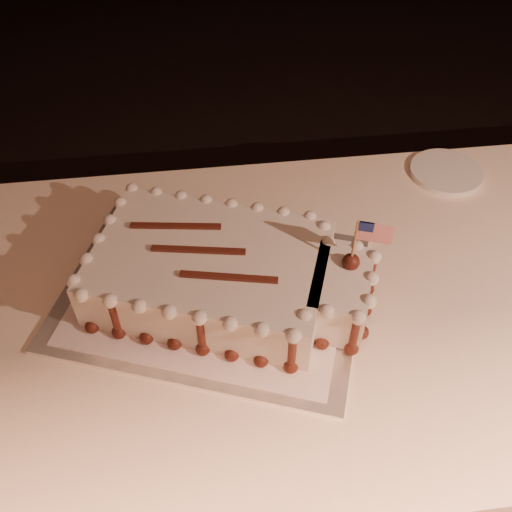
{
  "coord_description": "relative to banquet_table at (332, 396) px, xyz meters",
  "views": [
    {
      "loc": [
        -0.26,
        -0.04,
        1.55
      ],
      "look_at": [
        -0.17,
        0.63,
        0.84
      ],
      "focal_mm": 40.0,
      "sensor_mm": 36.0,
      "label": 1
    }
  ],
  "objects": [
    {
      "name": "banquet_table",
      "position": [
        0.0,
        0.0,
        0.0
      ],
      "size": [
        2.4,
        0.8,
        0.75
      ],
      "primitive_type": "cube",
      "color": "#FFE3C5",
      "rests_on": "ground"
    },
    {
      "name": "cake_board",
      "position": [
        -0.25,
        0.03,
        0.38
      ],
      "size": [
        0.63,
        0.56,
        0.01
      ],
      "primitive_type": "cube",
      "rotation": [
        0.0,
        0.0,
        -0.36
      ],
      "color": "white",
      "rests_on": "banquet_table"
    },
    {
      "name": "doily",
      "position": [
        -0.25,
        0.03,
        0.38
      ],
      "size": [
        0.57,
        0.5,
        0.0
      ],
      "primitive_type": "cube",
      "rotation": [
        0.0,
        0.0,
        -0.36
      ],
      "color": "white",
      "rests_on": "cake_board"
    },
    {
      "name": "sheet_cake",
      "position": [
        -0.23,
        0.02,
        0.43
      ],
      "size": [
        0.53,
        0.4,
        0.2
      ],
      "color": "silver",
      "rests_on": "doily"
    },
    {
      "name": "side_plate",
      "position": [
        0.29,
        0.31,
        0.38
      ],
      "size": [
        0.16,
        0.16,
        0.01
      ],
      "primitive_type": "cylinder",
      "color": "silver",
      "rests_on": "banquet_table"
    }
  ]
}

